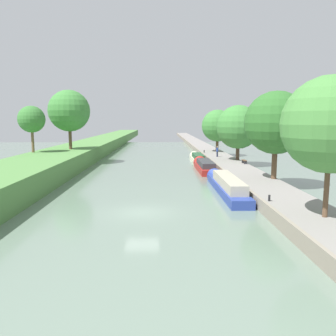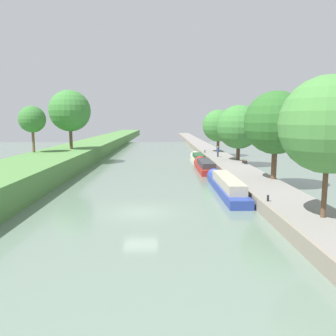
# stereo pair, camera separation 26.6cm
# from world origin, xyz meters

# --- Properties ---
(ground_plane) EXTENTS (160.00, 160.00, 0.00)m
(ground_plane) POSITION_xyz_m (0.00, 0.00, 0.00)
(ground_plane) COLOR slate
(right_towpath) EXTENTS (4.17, 260.00, 0.93)m
(right_towpath) POSITION_xyz_m (11.01, 0.00, 0.47)
(right_towpath) COLOR gray
(right_towpath) RESTS_ON ground_plane
(stone_quay) EXTENTS (0.25, 260.00, 0.98)m
(stone_quay) POSITION_xyz_m (8.80, 0.00, 0.49)
(stone_quay) COLOR gray
(stone_quay) RESTS_ON ground_plane
(narrowboat_blue) EXTENTS (1.82, 13.88, 2.09)m
(narrowboat_blue) POSITION_xyz_m (7.59, 7.12, 0.66)
(narrowboat_blue) COLOR #283D93
(narrowboat_blue) RESTS_ON ground_plane
(narrowboat_red) EXTENTS (2.05, 11.05, 2.03)m
(narrowboat_red) POSITION_xyz_m (7.33, 21.17, 0.58)
(narrowboat_red) COLOR maroon
(narrowboat_red) RESTS_ON ground_plane
(narrowboat_cream) EXTENTS (1.81, 10.27, 1.81)m
(narrowboat_cream) POSITION_xyz_m (7.47, 31.60, 0.50)
(narrowboat_cream) COLOR beige
(narrowboat_cream) RESTS_ON ground_plane
(tree_rightbank_near) EXTENTS (5.71, 5.71, 8.39)m
(tree_rightbank_near) POSITION_xyz_m (11.30, -4.60, 6.46)
(tree_rightbank_near) COLOR brown
(tree_rightbank_near) RESTS_ON right_towpath
(tree_rightbank_midnear) EXTENTS (6.14, 6.14, 8.61)m
(tree_rightbank_midnear) POSITION_xyz_m (12.65, 8.77, 6.46)
(tree_rightbank_midnear) COLOR brown
(tree_rightbank_midnear) RESTS_ON right_towpath
(tree_rightbank_midfar) EXTENTS (6.31, 6.31, 7.96)m
(tree_rightbank_midfar) POSITION_xyz_m (12.66, 24.84, 5.72)
(tree_rightbank_midfar) COLOR #4C3828
(tree_rightbank_midfar) RESTS_ON right_towpath
(tree_rightbank_far) EXTENTS (5.84, 5.84, 7.70)m
(tree_rightbank_far) POSITION_xyz_m (11.87, 38.19, 5.70)
(tree_rightbank_far) COLOR brown
(tree_rightbank_far) RESTS_ON right_towpath
(tree_leftbank_downstream) EXTENTS (6.19, 6.19, 8.87)m
(tree_leftbank_downstream) POSITION_xyz_m (-12.31, 27.45, 8.09)
(tree_leftbank_downstream) COLOR brown
(tree_leftbank_downstream) RESTS_ON left_grassy_bank
(tree_leftbank_upstream) EXTENTS (3.62, 3.62, 6.32)m
(tree_leftbank_upstream) POSITION_xyz_m (-16.10, 22.41, 6.82)
(tree_leftbank_upstream) COLOR brown
(tree_leftbank_upstream) RESTS_ON left_grassy_bank
(person_walking) EXTENTS (0.34, 0.34, 1.66)m
(person_walking) POSITION_xyz_m (10.40, 29.15, 1.81)
(person_walking) COLOR #282D42
(person_walking) RESTS_ON right_towpath
(mooring_bollard_near) EXTENTS (0.16, 0.16, 0.45)m
(mooring_bollard_near) POSITION_xyz_m (9.22, -0.54, 1.16)
(mooring_bollard_near) COLOR black
(mooring_bollard_near) RESTS_ON right_towpath
(mooring_bollard_far) EXTENTS (0.16, 0.16, 0.45)m
(mooring_bollard_far) POSITION_xyz_m (9.22, 36.25, 1.16)
(mooring_bollard_far) COLOR black
(mooring_bollard_far) RESTS_ON right_towpath
(park_bench) EXTENTS (0.44, 1.50, 0.47)m
(park_bench) POSITION_xyz_m (12.64, 20.65, 1.28)
(park_bench) COLOR #333338
(park_bench) RESTS_ON right_towpath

